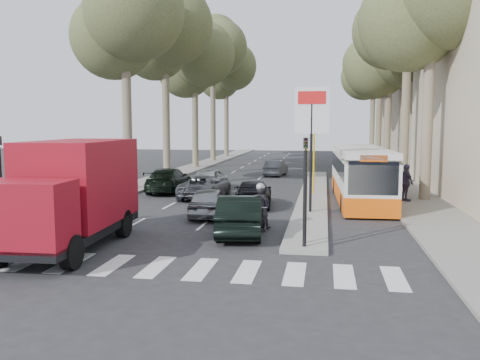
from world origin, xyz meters
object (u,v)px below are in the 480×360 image
(dark_hatchback, at_px, (240,215))
(red_truck, at_px, (71,192))
(silver_hatchback, at_px, (209,202))
(motorcycle, at_px, (261,209))
(city_bus, at_px, (360,173))

(dark_hatchback, height_order, red_truck, red_truck)
(silver_hatchback, distance_m, motorcycle, 3.73)
(dark_hatchback, bearing_deg, red_truck, 22.85)
(red_truck, height_order, motorcycle, red_truck)
(silver_hatchback, xyz_separation_m, red_truck, (-3.11, -6.28, 1.20))
(silver_hatchback, bearing_deg, red_truck, 59.12)
(red_truck, xyz_separation_m, motorcycle, (5.70, 3.60, -1.00))
(dark_hatchback, relative_size, motorcycle, 2.03)
(silver_hatchback, bearing_deg, dark_hatchback, 115.20)
(silver_hatchback, height_order, red_truck, red_truck)
(city_bus, relative_size, motorcycle, 4.97)
(dark_hatchback, xyz_separation_m, motorcycle, (0.65, 0.73, 0.11))
(city_bus, bearing_deg, dark_hatchback, -120.41)
(city_bus, bearing_deg, silver_hatchback, -143.02)
(dark_hatchback, xyz_separation_m, red_truck, (-5.06, -2.88, 1.11))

